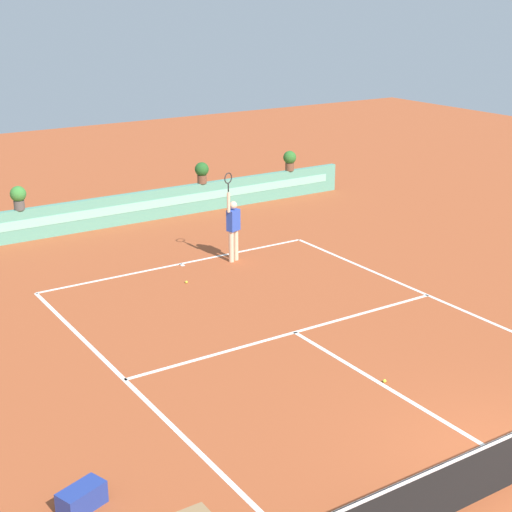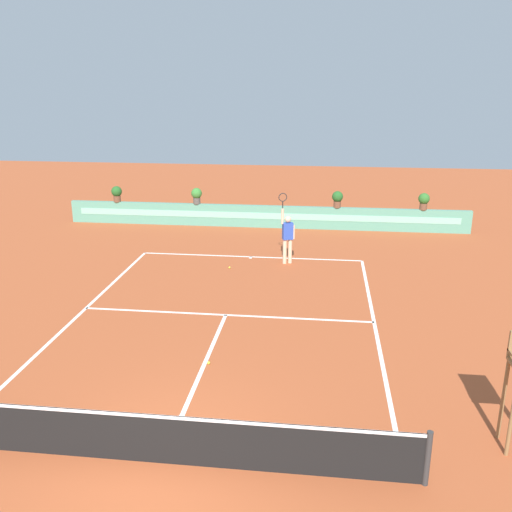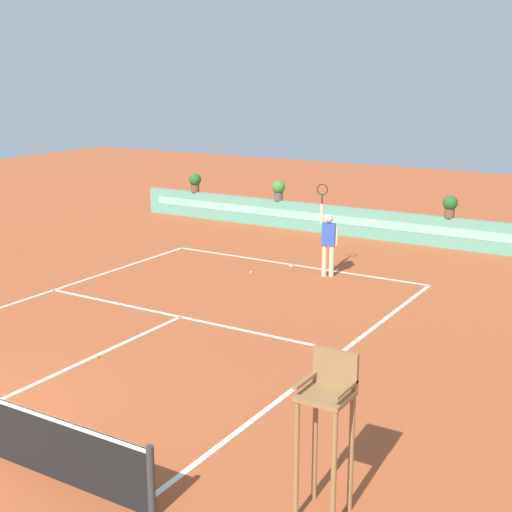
{
  "view_description": "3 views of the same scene",
  "coord_description": "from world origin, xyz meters",
  "px_view_note": "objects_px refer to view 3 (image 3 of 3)",
  "views": [
    {
      "loc": [
        -9.31,
        -6.35,
        7.18
      ],
      "look_at": [
        0.56,
        8.85,
        1.0
      ],
      "focal_mm": 54.16,
      "sensor_mm": 36.0,
      "label": 1
    },
    {
      "loc": [
        2.59,
        -7.77,
        6.25
      ],
      "look_at": [
        0.56,
        8.85,
        1.0
      ],
      "focal_mm": 38.9,
      "sensor_mm": 36.0,
      "label": 2
    },
    {
      "loc": [
        9.67,
        -6.13,
        5.43
      ],
      "look_at": [
        0.56,
        8.85,
        1.0
      ],
      "focal_mm": 50.34,
      "sensor_mm": 36.0,
      "label": 3
    }
  ],
  "objects_px": {
    "tennis_ball_mid_court": "(97,357)",
    "potted_plant_right": "(450,205)",
    "umpire_chair": "(327,415)",
    "potted_plant_far_left": "(195,181)",
    "tennis_player": "(328,239)",
    "tennis_ball_near_baseline": "(251,272)",
    "potted_plant_left": "(279,189)"
  },
  "relations": [
    {
      "from": "tennis_ball_near_baseline",
      "to": "potted_plant_far_left",
      "type": "distance_m",
      "value": 8.72
    },
    {
      "from": "potted_plant_right",
      "to": "tennis_player",
      "type": "bearing_deg",
      "value": -109.94
    },
    {
      "from": "umpire_chair",
      "to": "tennis_ball_mid_court",
      "type": "height_order",
      "value": "umpire_chair"
    },
    {
      "from": "tennis_player",
      "to": "potted_plant_left",
      "type": "height_order",
      "value": "tennis_player"
    },
    {
      "from": "tennis_player",
      "to": "tennis_ball_near_baseline",
      "type": "relative_size",
      "value": 38.01
    },
    {
      "from": "tennis_player",
      "to": "tennis_ball_near_baseline",
      "type": "height_order",
      "value": "tennis_player"
    },
    {
      "from": "tennis_ball_near_baseline",
      "to": "tennis_ball_mid_court",
      "type": "height_order",
      "value": "same"
    },
    {
      "from": "tennis_ball_near_baseline",
      "to": "tennis_ball_mid_court",
      "type": "distance_m",
      "value": 6.95
    },
    {
      "from": "umpire_chair",
      "to": "tennis_ball_near_baseline",
      "type": "height_order",
      "value": "umpire_chair"
    },
    {
      "from": "tennis_ball_mid_court",
      "to": "potted_plant_right",
      "type": "xyz_separation_m",
      "value": [
        3.14,
        12.85,
        1.38
      ]
    },
    {
      "from": "tennis_ball_near_baseline",
      "to": "potted_plant_far_left",
      "type": "relative_size",
      "value": 0.09
    },
    {
      "from": "potted_plant_far_left",
      "to": "potted_plant_right",
      "type": "xyz_separation_m",
      "value": [
        10.04,
        0.0,
        0.0
      ]
    },
    {
      "from": "umpire_chair",
      "to": "potted_plant_right",
      "type": "relative_size",
      "value": 2.96
    },
    {
      "from": "umpire_chair",
      "to": "potted_plant_left",
      "type": "xyz_separation_m",
      "value": [
        -9.27,
        15.13,
        0.07
      ]
    },
    {
      "from": "tennis_player",
      "to": "tennis_ball_mid_court",
      "type": "height_order",
      "value": "tennis_player"
    },
    {
      "from": "tennis_ball_mid_court",
      "to": "tennis_player",
      "type": "bearing_deg",
      "value": 80.53
    },
    {
      "from": "tennis_player",
      "to": "tennis_ball_mid_court",
      "type": "distance_m",
      "value": 7.94
    },
    {
      "from": "potted_plant_left",
      "to": "potted_plant_right",
      "type": "distance_m",
      "value": 6.3
    },
    {
      "from": "potted_plant_right",
      "to": "tennis_ball_mid_court",
      "type": "bearing_deg",
      "value": -103.73
    },
    {
      "from": "umpire_chair",
      "to": "potted_plant_far_left",
      "type": "xyz_separation_m",
      "value": [
        -13.01,
        15.13,
        0.07
      ]
    },
    {
      "from": "tennis_ball_near_baseline",
      "to": "potted_plant_left",
      "type": "xyz_separation_m",
      "value": [
        -2.49,
        5.94,
        1.38
      ]
    },
    {
      "from": "tennis_player",
      "to": "potted_plant_right",
      "type": "distance_m",
      "value": 5.42
    },
    {
      "from": "tennis_player",
      "to": "tennis_ball_mid_court",
      "type": "xyz_separation_m",
      "value": [
        -1.3,
        -7.77,
        -1.02
      ]
    },
    {
      "from": "tennis_ball_near_baseline",
      "to": "potted_plant_right",
      "type": "distance_m",
      "value": 7.19
    },
    {
      "from": "potted_plant_right",
      "to": "potted_plant_left",
      "type": "bearing_deg",
      "value": 180.0
    },
    {
      "from": "tennis_ball_mid_court",
      "to": "potted_plant_far_left",
      "type": "distance_m",
      "value": 14.65
    },
    {
      "from": "umpire_chair",
      "to": "potted_plant_far_left",
      "type": "height_order",
      "value": "umpire_chair"
    },
    {
      "from": "potted_plant_far_left",
      "to": "tennis_ball_near_baseline",
      "type": "bearing_deg",
      "value": -43.61
    },
    {
      "from": "potted_plant_far_left",
      "to": "potted_plant_left",
      "type": "height_order",
      "value": "same"
    },
    {
      "from": "tennis_ball_mid_court",
      "to": "potted_plant_far_left",
      "type": "relative_size",
      "value": 0.09
    },
    {
      "from": "tennis_player",
      "to": "potted_plant_far_left",
      "type": "height_order",
      "value": "tennis_player"
    },
    {
      "from": "potted_plant_left",
      "to": "tennis_ball_near_baseline",
      "type": "bearing_deg",
      "value": -67.27
    }
  ]
}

